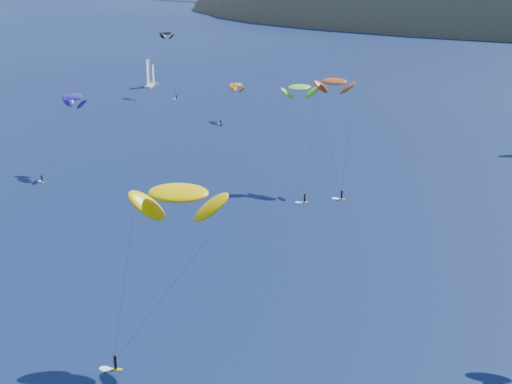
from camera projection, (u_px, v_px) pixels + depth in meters
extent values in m
ellipsoid|color=#3D3526|center=(372.00, 21.00, 622.54)|extent=(340.00, 240.00, 120.00)
ellipsoid|color=slate|center=(237.00, 0.00, 814.38)|extent=(240.00, 180.00, 44.00)
cube|color=silver|center=(150.00, 86.00, 276.94)|extent=(4.71, 8.61, 1.00)
cylinder|color=silver|center=(150.00, 70.00, 275.55)|extent=(0.16, 0.16, 11.67)
cube|color=gold|center=(221.00, 125.00, 215.85)|extent=(1.27, 0.95, 0.07)
cylinder|color=black|center=(221.00, 122.00, 215.60)|extent=(0.30, 0.30, 1.35)
sphere|color=#8C6047|center=(221.00, 120.00, 215.35)|extent=(0.23, 0.23, 0.23)
ellipsoid|color=orange|center=(237.00, 85.00, 217.25)|extent=(7.81, 6.43, 3.97)
cube|color=gold|center=(116.00, 369.00, 89.23)|extent=(1.67, 1.03, 0.09)
cylinder|color=black|center=(115.00, 362.00, 88.91)|extent=(0.38, 0.38, 1.72)
sphere|color=#8C6047|center=(115.00, 355.00, 88.59)|extent=(0.29, 0.29, 0.29)
ellipsoid|color=#F2C100|center=(178.00, 193.00, 86.87)|extent=(12.68, 9.22, 6.43)
cube|color=gold|center=(304.00, 202.00, 148.99)|extent=(1.50, 1.25, 0.08)
cylinder|color=black|center=(305.00, 198.00, 148.68)|extent=(0.36, 0.36, 1.63)
sphere|color=#8C6047|center=(305.00, 193.00, 148.38)|extent=(0.27, 0.27, 0.27)
ellipsoid|color=#6DCE2B|center=(300.00, 87.00, 152.95)|extent=(8.53, 7.58, 4.39)
cube|color=gold|center=(342.00, 199.00, 150.78)|extent=(1.66, 0.70, 0.09)
cylinder|color=black|center=(342.00, 195.00, 150.46)|extent=(0.38, 0.38, 1.71)
sphere|color=#8C6047|center=(342.00, 190.00, 150.14)|extent=(0.29, 0.29, 0.29)
ellipsoid|color=#A73C12|center=(334.00, 81.00, 151.43)|extent=(8.85, 5.12, 4.66)
cube|color=gold|center=(42.00, 182.00, 161.91)|extent=(1.37, 0.79, 0.07)
cylinder|color=black|center=(42.00, 179.00, 161.65)|extent=(0.31, 0.31, 1.41)
sphere|color=#8C6047|center=(42.00, 175.00, 161.39)|extent=(0.24, 0.24, 0.24)
ellipsoid|color=#261A8F|center=(74.00, 97.00, 163.39)|extent=(9.27, 6.45, 4.72)
cube|color=gold|center=(177.00, 99.00, 253.07)|extent=(1.34, 0.68, 0.07)
cylinder|color=black|center=(177.00, 97.00, 252.82)|extent=(0.30, 0.30, 1.38)
sphere|color=#8C6047|center=(176.00, 95.00, 252.56)|extent=(0.23, 0.23, 0.23)
ellipsoid|color=black|center=(167.00, 33.00, 253.12)|extent=(7.27, 4.70, 3.74)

